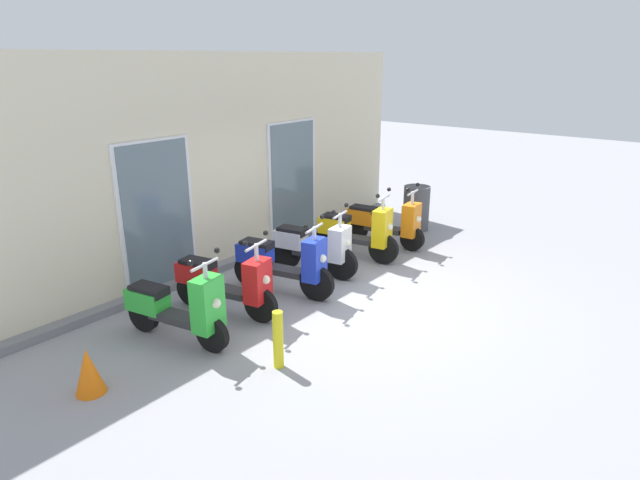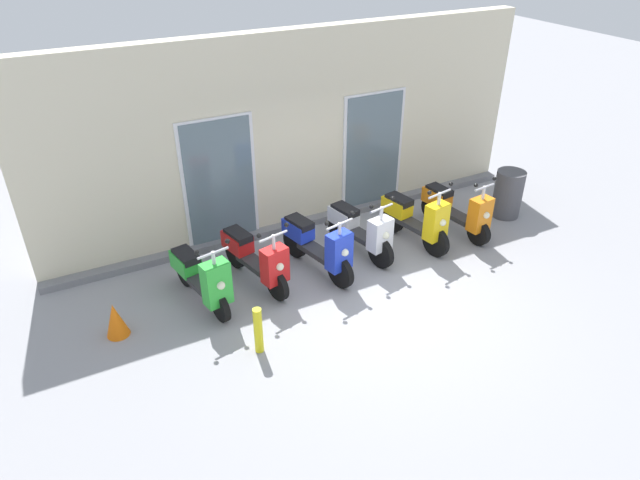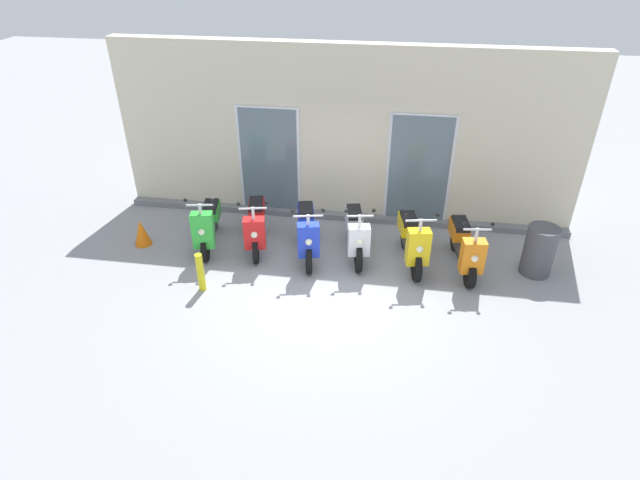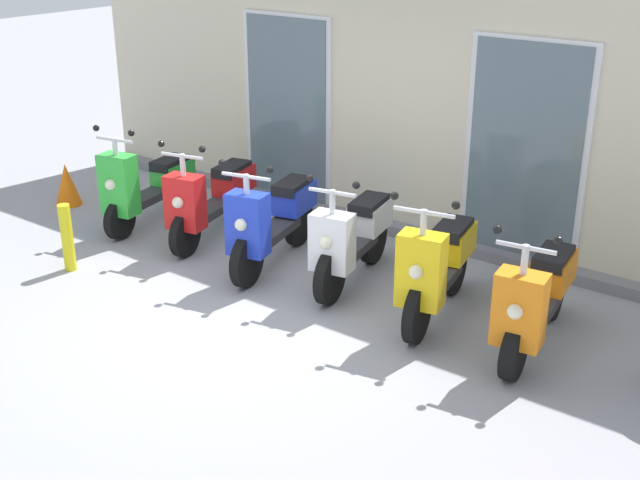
# 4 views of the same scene
# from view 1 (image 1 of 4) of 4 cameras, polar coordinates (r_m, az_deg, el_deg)

# --- Properties ---
(ground_plane) EXTENTS (40.00, 40.00, 0.00)m
(ground_plane) POSITION_cam_1_polar(r_m,az_deg,el_deg) (8.07, 3.85, -6.36)
(ground_plane) COLOR #939399
(storefront_facade) EXTENTS (9.13, 0.50, 3.49)m
(storefront_facade) POSITION_cam_1_polar(r_m,az_deg,el_deg) (9.30, -9.91, 7.71)
(storefront_facade) COLOR beige
(storefront_facade) RESTS_ON ground_plane
(scooter_green) EXTENTS (0.64, 1.56, 1.26)m
(scooter_green) POSITION_cam_1_polar(r_m,az_deg,el_deg) (7.00, -14.64, -6.79)
(scooter_green) COLOR black
(scooter_green) RESTS_ON ground_plane
(scooter_red) EXTENTS (0.70, 1.62, 1.22)m
(scooter_red) POSITION_cam_1_polar(r_m,az_deg,el_deg) (7.60, -9.84, -4.35)
(scooter_red) COLOR black
(scooter_red) RESTS_ON ground_plane
(scooter_blue) EXTENTS (0.71, 1.66, 1.24)m
(scooter_blue) POSITION_cam_1_polar(r_m,az_deg,el_deg) (8.13, -3.80, -2.37)
(scooter_blue) COLOR black
(scooter_blue) RESTS_ON ground_plane
(scooter_white) EXTENTS (0.63, 1.56, 1.21)m
(scooter_white) POSITION_cam_1_polar(r_m,az_deg,el_deg) (8.85, -0.67, -0.69)
(scooter_white) COLOR black
(scooter_white) RESTS_ON ground_plane
(scooter_yellow) EXTENTS (0.66, 1.56, 1.29)m
(scooter_yellow) POSITION_cam_1_polar(r_m,az_deg,el_deg) (9.53, 3.97, 0.86)
(scooter_yellow) COLOR black
(scooter_yellow) RESTS_ON ground_plane
(scooter_orange) EXTENTS (0.58, 1.60, 1.23)m
(scooter_orange) POSITION_cam_1_polar(r_m,az_deg,el_deg) (10.28, 6.84, 1.84)
(scooter_orange) COLOR black
(scooter_orange) RESTS_ON ground_plane
(trash_bin) EXTENTS (0.53, 0.53, 0.91)m
(trash_bin) POSITION_cam_1_polar(r_m,az_deg,el_deg) (11.36, 10.03, 3.31)
(trash_bin) COLOR #4C4C51
(trash_bin) RESTS_ON ground_plane
(traffic_cone) EXTENTS (0.32, 0.32, 0.52)m
(traffic_cone) POSITION_cam_1_polar(r_m,az_deg,el_deg) (6.40, -23.06, -12.50)
(traffic_cone) COLOR orange
(traffic_cone) RESTS_ON ground_plane
(curb_bollard) EXTENTS (0.12, 0.12, 0.70)m
(curb_bollard) POSITION_cam_1_polar(r_m,az_deg,el_deg) (6.32, -4.40, -10.35)
(curb_bollard) COLOR yellow
(curb_bollard) RESTS_ON ground_plane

